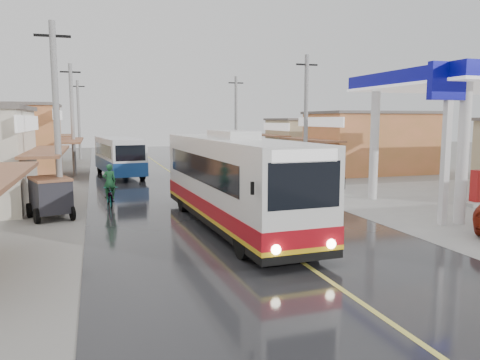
{
  "coord_description": "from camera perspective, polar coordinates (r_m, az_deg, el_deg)",
  "views": [
    {
      "loc": [
        -5.55,
        -11.63,
        4.07
      ],
      "look_at": [
        0.31,
        7.22,
        1.52
      ],
      "focal_mm": 35.0,
      "sensor_mm": 36.0,
      "label": 1
    }
  ],
  "objects": [
    {
      "name": "cyclist",
      "position": [
        22.89,
        -15.6,
        -1.46
      ],
      "size": [
        0.81,
        1.92,
        2.03
      ],
      "rotation": [
        0.0,
        0.0,
        0.08
      ],
      "color": "black",
      "rests_on": "ground"
    },
    {
      "name": "second_bus",
      "position": [
        34.75,
        -14.53,
        2.87
      ],
      "size": [
        3.29,
        8.53,
        2.76
      ],
      "rotation": [
        0.0,
        0.0,
        0.13
      ],
      "color": "silver",
      "rests_on": "road"
    },
    {
      "name": "shopfronts_right",
      "position": [
        31.58,
        23.54,
        -0.66
      ],
      "size": [
        11.0,
        44.0,
        4.8
      ],
      "primitive_type": null,
      "color": "beige",
      "rests_on": "ground"
    },
    {
      "name": "tricycle_near",
      "position": [
        20.82,
        -22.14,
        -1.72
      ],
      "size": [
        2.07,
        2.4,
        1.72
      ],
      "rotation": [
        0.0,
        0.0,
        0.31
      ],
      "color": "#26262D",
      "rests_on": "ground"
    },
    {
      "name": "utility_poles_left",
      "position": [
        27.96,
        -20.05,
        -1.45
      ],
      "size": [
        1.6,
        50.0,
        8.0
      ],
      "primitive_type": null,
      "color": "gray",
      "rests_on": "ground"
    },
    {
      "name": "centre_line",
      "position": [
        27.5,
        -5.44,
        -1.13
      ],
      "size": [
        0.15,
        90.0,
        0.01
      ],
      "primitive_type": "cube",
      "color": "#D8CC4C",
      "rests_on": "road"
    },
    {
      "name": "coach_bus",
      "position": [
        17.68,
        -0.99,
        -0.14
      ],
      "size": [
        3.15,
        11.79,
        3.65
      ],
      "rotation": [
        0.0,
        0.0,
        0.05
      ],
      "color": "silver",
      "rests_on": "road"
    },
    {
      "name": "road",
      "position": [
        27.5,
        -5.44,
        -1.16
      ],
      "size": [
        12.0,
        90.0,
        0.02
      ],
      "primitive_type": "cube",
      "color": "black",
      "rests_on": "ground"
    },
    {
      "name": "ground",
      "position": [
        13.51,
        7.98,
        -10.25
      ],
      "size": [
        120.0,
        120.0,
        0.0
      ],
      "primitive_type": "plane",
      "color": "slate",
      "rests_on": "ground"
    },
    {
      "name": "utility_poles_right",
      "position": [
        29.72,
        7.89,
        -0.58
      ],
      "size": [
        1.6,
        36.0,
        8.0
      ],
      "primitive_type": null,
      "color": "gray",
      "rests_on": "ground"
    }
  ]
}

